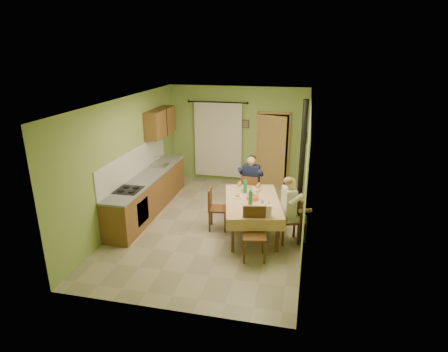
% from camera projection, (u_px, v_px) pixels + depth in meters
% --- Properties ---
extents(floor, '(4.00, 6.00, 0.01)m').
position_uv_depth(floor, '(212.00, 224.00, 8.55)').
color(floor, tan).
rests_on(floor, ground).
extents(room_shell, '(4.04, 6.04, 2.82)m').
position_uv_depth(room_shell, '(212.00, 147.00, 7.95)').
color(room_shell, '#90AF5A').
rests_on(room_shell, ground).
extents(kitchen_run, '(0.64, 3.64, 1.56)m').
position_uv_depth(kitchen_run, '(148.00, 192.00, 9.10)').
color(kitchen_run, brown).
rests_on(kitchen_run, ground).
extents(upper_cabinets, '(0.35, 1.40, 0.70)m').
position_uv_depth(upper_cabinets, '(161.00, 122.00, 9.84)').
color(upper_cabinets, brown).
rests_on(upper_cabinets, room_shell).
extents(curtain, '(1.70, 0.07, 2.22)m').
position_uv_depth(curtain, '(218.00, 140.00, 10.92)').
color(curtain, black).
rests_on(curtain, ground).
extents(doorway, '(0.96, 0.30, 2.15)m').
position_uv_depth(doorway, '(272.00, 150.00, 10.67)').
color(doorway, black).
rests_on(doorway, ground).
extents(dining_table, '(1.51, 2.10, 0.76)m').
position_uv_depth(dining_table, '(252.00, 216.00, 8.05)').
color(dining_table, tan).
rests_on(dining_table, ground).
extents(tableware, '(0.94, 1.57, 0.33)m').
position_uv_depth(tableware, '(253.00, 199.00, 7.80)').
color(tableware, white).
rests_on(tableware, dining_table).
extents(chair_far, '(0.42, 0.42, 0.96)m').
position_uv_depth(chair_far, '(250.00, 201.00, 9.09)').
color(chair_far, brown).
rests_on(chair_far, ground).
extents(chair_near, '(0.51, 0.51, 1.00)m').
position_uv_depth(chair_near, '(254.00, 244.00, 7.10)').
color(chair_near, brown).
rests_on(chair_near, ground).
extents(chair_right, '(0.49, 0.49, 0.94)m').
position_uv_depth(chair_right, '(289.00, 229.00, 7.70)').
color(chair_right, brown).
rests_on(chair_right, ground).
extents(chair_left, '(0.45, 0.45, 0.96)m').
position_uv_depth(chair_left, '(218.00, 217.00, 8.25)').
color(chair_left, brown).
rests_on(chair_left, ground).
extents(man_far, '(0.59, 0.47, 1.39)m').
position_uv_depth(man_far, '(251.00, 178.00, 8.91)').
color(man_far, '#141938').
rests_on(man_far, chair_far).
extents(man_right, '(0.58, 0.65, 1.39)m').
position_uv_depth(man_right, '(291.00, 202.00, 7.51)').
color(man_right, beige).
rests_on(man_right, chair_right).
extents(stove_flue, '(0.24, 0.24, 2.80)m').
position_uv_depth(stove_flue, '(301.00, 179.00, 8.37)').
color(stove_flue, black).
rests_on(stove_flue, ground).
extents(picture_back, '(0.19, 0.03, 0.23)m').
position_uv_depth(picture_back, '(246.00, 124.00, 10.66)').
color(picture_back, black).
rests_on(picture_back, room_shell).
extents(picture_right, '(0.03, 0.31, 0.21)m').
position_uv_depth(picture_right, '(307.00, 137.00, 8.64)').
color(picture_right, brown).
rests_on(picture_right, room_shell).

